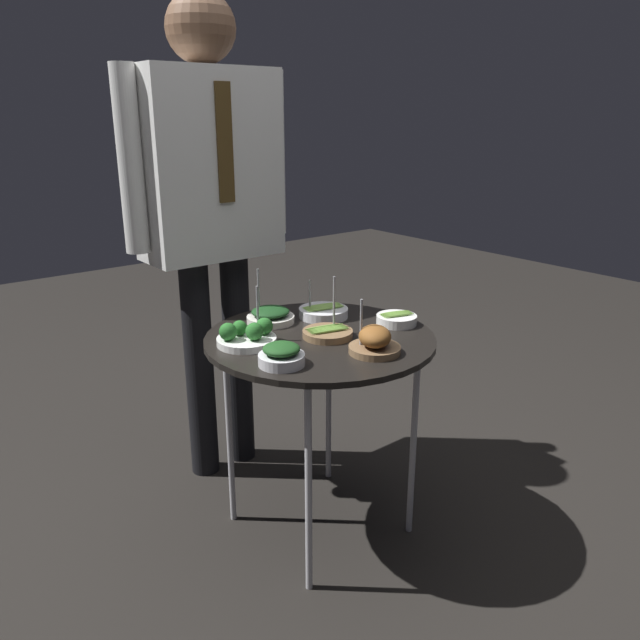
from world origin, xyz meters
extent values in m
plane|color=black|center=(0.00, 0.00, 0.00)|extent=(8.00, 8.00, 0.00)
cylinder|color=black|center=(0.00, 0.00, 0.66)|extent=(0.69, 0.69, 0.02)
cylinder|color=#B7B7BC|center=(0.21, -0.21, 0.33)|extent=(0.02, 0.02, 0.65)
cylinder|color=#B7B7BC|center=(-0.21, -0.21, 0.33)|extent=(0.02, 0.02, 0.65)
cylinder|color=#B7B7BC|center=(0.21, 0.21, 0.33)|extent=(0.02, 0.02, 0.65)
cylinder|color=#B7B7BC|center=(-0.21, 0.21, 0.33)|extent=(0.02, 0.02, 0.65)
cylinder|color=silver|center=(0.12, 0.13, 0.68)|extent=(0.16, 0.16, 0.03)
ellipsoid|color=#7AA847|center=(0.13, 0.15, 0.70)|extent=(0.14, 0.04, 0.01)
ellipsoid|color=#7AA847|center=(0.13, 0.14, 0.70)|extent=(0.14, 0.04, 0.01)
ellipsoid|color=#7AA847|center=(0.12, 0.13, 0.70)|extent=(0.14, 0.04, 0.01)
ellipsoid|color=#7AA847|center=(0.12, 0.12, 0.70)|extent=(0.14, 0.04, 0.01)
ellipsoid|color=#7AA847|center=(0.12, 0.11, 0.70)|extent=(0.14, 0.04, 0.01)
cylinder|color=#939399|center=(0.09, 0.16, 0.73)|extent=(0.01, 0.01, 0.12)
cylinder|color=silver|center=(-0.22, -0.11, 0.68)|extent=(0.12, 0.12, 0.03)
ellipsoid|color=#194219|center=(-0.22, -0.11, 0.71)|extent=(0.10, 0.10, 0.03)
cylinder|color=brown|center=(0.01, -0.02, 0.68)|extent=(0.15, 0.15, 0.02)
ellipsoid|color=olive|center=(0.02, 0.00, 0.69)|extent=(0.13, 0.04, 0.01)
ellipsoid|color=olive|center=(0.01, -0.01, 0.69)|extent=(0.13, 0.04, 0.01)
ellipsoid|color=olive|center=(0.01, -0.02, 0.69)|extent=(0.13, 0.04, 0.01)
ellipsoid|color=olive|center=(0.01, -0.03, 0.69)|extent=(0.13, 0.04, 0.01)
ellipsoid|color=olive|center=(0.01, -0.04, 0.69)|extent=(0.13, 0.04, 0.01)
cylinder|color=#939399|center=(0.05, -0.01, 0.76)|extent=(0.01, 0.01, 0.17)
cylinder|color=brown|center=(0.03, -0.20, 0.68)|extent=(0.15, 0.15, 0.02)
ellipsoid|color=brown|center=(0.03, -0.20, 0.72)|extent=(0.15, 0.15, 0.06)
cylinder|color=#939399|center=(0.01, -0.17, 0.75)|extent=(0.01, 0.01, 0.15)
cylinder|color=white|center=(0.26, -0.07, 0.68)|extent=(0.13, 0.13, 0.03)
ellipsoid|color=olive|center=(0.26, -0.05, 0.70)|extent=(0.11, 0.04, 0.01)
ellipsoid|color=olive|center=(0.26, -0.06, 0.70)|extent=(0.11, 0.04, 0.01)
ellipsoid|color=olive|center=(0.26, -0.07, 0.70)|extent=(0.11, 0.04, 0.01)
ellipsoid|color=olive|center=(0.25, -0.08, 0.70)|extent=(0.11, 0.04, 0.01)
cylinder|color=silver|center=(-0.04, 0.20, 0.68)|extent=(0.15, 0.15, 0.02)
ellipsoid|color=#143816|center=(-0.04, 0.20, 0.70)|extent=(0.12, 0.12, 0.03)
cylinder|color=#939399|center=(-0.06, 0.23, 0.76)|extent=(0.01, 0.01, 0.17)
cylinder|color=white|center=(-0.21, 0.08, 0.68)|extent=(0.17, 0.17, 0.02)
sphere|color=#236023|center=(-0.15, 0.07, 0.71)|extent=(0.05, 0.05, 0.05)
sphere|color=#236023|center=(-0.21, 0.11, 0.71)|extent=(0.04, 0.04, 0.04)
sphere|color=#236023|center=(-0.26, 0.09, 0.72)|extent=(0.05, 0.05, 0.05)
sphere|color=#236023|center=(-0.20, 0.04, 0.72)|extent=(0.05, 0.05, 0.05)
cylinder|color=#939399|center=(-0.16, 0.09, 0.75)|extent=(0.01, 0.01, 0.16)
cylinder|color=black|center=(-0.13, 0.54, 0.41)|extent=(0.10, 0.10, 0.83)
cylinder|color=black|center=(0.03, 0.54, 0.41)|extent=(0.10, 0.10, 0.83)
cube|color=silver|center=(-0.05, 0.54, 1.14)|extent=(0.47, 0.22, 0.62)
cube|color=#4C3819|center=(-0.05, 0.42, 1.21)|extent=(0.06, 0.01, 0.37)
cylinder|color=silver|center=(-0.32, 0.54, 1.16)|extent=(0.08, 0.08, 0.57)
cylinder|color=silver|center=(0.22, 0.54, 1.16)|extent=(0.08, 0.08, 0.57)
sphere|color=brown|center=(-0.05, 0.54, 1.56)|extent=(0.22, 0.22, 0.22)
camera|label=1|loc=(-1.10, -1.37, 1.30)|focal=35.00mm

